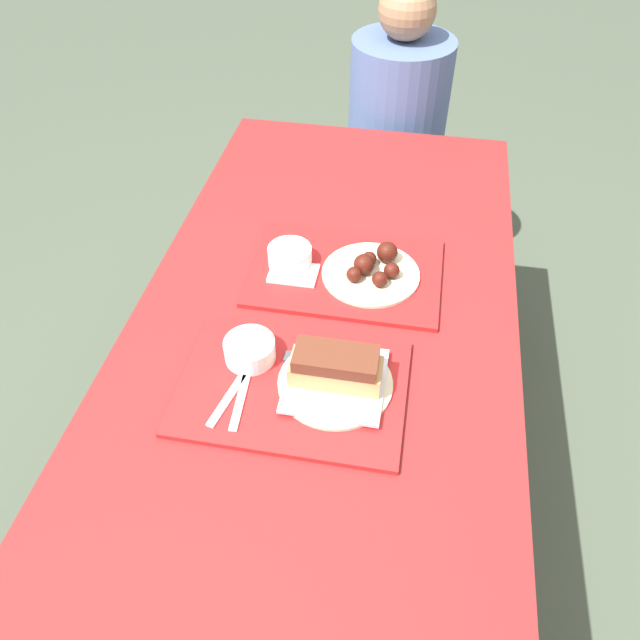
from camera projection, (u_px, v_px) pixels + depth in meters
name	position (u px, v px, depth m)	size (l,w,h in m)	color
ground_plane	(320.00, 505.00, 1.92)	(12.00, 12.00, 0.00)	#424C3D
picnic_table	(320.00, 358.00, 1.44)	(0.87, 1.86, 0.77)	maroon
picnic_bench_far	(372.00, 191.00, 2.45)	(0.82, 0.28, 0.48)	maroon
tray_near	(292.00, 387.00, 1.26)	(0.46, 0.32, 0.01)	red
tray_far	(346.00, 272.00, 1.51)	(0.46, 0.32, 0.01)	red
bowl_coleslaw_near	(250.00, 349.00, 1.29)	(0.11, 0.11, 0.05)	silver
brisket_sandwich_plate	(336.00, 373.00, 1.23)	(0.23, 0.23, 0.09)	beige
plastic_fork_near	(231.00, 394.00, 1.23)	(0.05, 0.17, 0.00)	white
plastic_knife_near	(242.00, 395.00, 1.23)	(0.03, 0.17, 0.00)	white
condiment_packet	(293.00, 357.00, 1.30)	(0.04, 0.03, 0.01)	#3F3F47
bowl_coleslaw_far	(290.00, 255.00, 1.51)	(0.11, 0.11, 0.05)	silver
wings_plate_far	(373.00, 269.00, 1.48)	(0.23, 0.23, 0.06)	beige
napkin_far	(293.00, 273.00, 1.49)	(0.12, 0.08, 0.01)	white
person_seated_across	(399.00, 104.00, 2.18)	(0.35, 0.35, 0.69)	#4C6093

